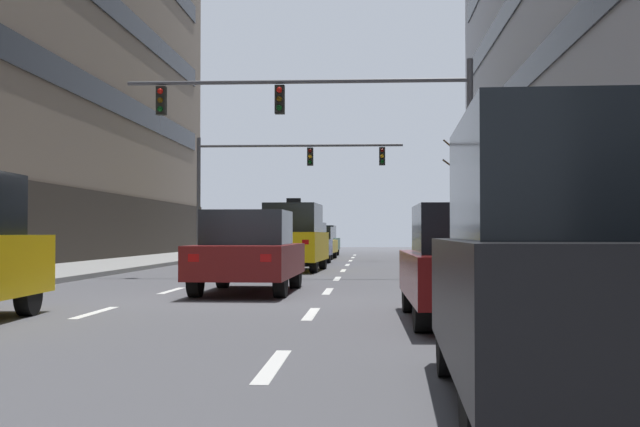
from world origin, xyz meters
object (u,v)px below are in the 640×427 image
Objects in this scene: taxi_driving_4 at (246,242)px; street_tree_0 at (467,204)px; car_parked_0 at (573,263)px; traffic_signal_0 at (345,121)px; taxi_driving_5 at (294,237)px; car_parked_1 at (472,264)px; car_driving_6 at (304,244)px; car_driving_3 at (249,252)px; taxi_driving_0 at (317,243)px; pedestrian_0 at (472,240)px; traffic_signal_1 at (274,169)px; street_tree_1 at (497,205)px; car_driving_1 at (320,241)px.

street_tree_0 is at bearing -27.15° from taxi_driving_4.
car_parked_0 is 0.43× the size of traffic_signal_0.
car_parked_1 is (3.98, -15.74, -0.30)m from taxi_driving_5.
car_driving_6 is 0.91× the size of street_tree_0.
street_tree_0 reaches higher than car_parked_1.
traffic_signal_0 reaches higher than car_parked_0.
taxi_driving_0 is at bearing 90.16° from car_driving_3.
traffic_signal_0 is (5.23, -15.64, 3.68)m from taxi_driving_4.
taxi_driving_0 is 10.54m from pedestrian_0.
pedestrian_0 is at bearing -12.18° from car_driving_6.
traffic_signal_1 is (-1.96, 11.12, 3.14)m from taxi_driving_5.
car_driving_3 reaches higher than car_parked_1.
car_driving_3 is at bearing 125.69° from car_parked_1.
street_tree_1 is at bearing -52.43° from taxi_driving_4.
car_parked_0 is at bearing -95.13° from street_tree_0.
car_driving_6 is 1.06× the size of car_parked_0.
car_driving_3 reaches higher than car_driving_6.
traffic_signal_1 is (-1.97, 21.34, 3.40)m from car_driving_3.
taxi_driving_4 is 3.02× the size of pedestrian_0.
pedestrian_0 is (6.47, -8.31, 0.24)m from taxi_driving_0.
taxi_driving_0 is at bearing 139.31° from street_tree_0.
street_tree_0 reaches higher than taxi_driving_5.
car_driving_6 is at bearing 91.09° from taxi_driving_5.
taxi_driving_5 is at bearing -145.19° from pedestrian_0.
traffic_signal_1 reaches higher than pedestrian_0.
car_parked_0 is 20.94m from street_tree_1.
street_tree_0 is at bearing 83.58° from car_parked_1.
taxi_driving_0 reaches higher than pedestrian_0.
taxi_driving_0 is 0.98× the size of car_parked_0.
car_driving_6 is at bearing 98.48° from car_parked_0.
traffic_signal_0 reaches higher than street_tree_0.
taxi_driving_0 is 4.29m from traffic_signal_1.
car_parked_1 is (7.40, -27.95, -0.03)m from taxi_driving_4.
taxi_driving_4 reaches higher than pedestrian_0.
car_parked_1 is 27.72m from traffic_signal_1.
taxi_driving_5 is 1.03× the size of car_driving_6.
car_parked_0 reaches higher than car_parked_1.
car_parked_1 is at bearing -75.17° from taxi_driving_4.
taxi_driving_0 reaches higher than car_driving_1.
car_parked_0 is at bearing -83.30° from taxi_driving_0.
traffic_signal_1 is at bearing 141.48° from pedestrian_0.
car_driving_3 is 0.92× the size of street_tree_0.
street_tree_0 is at bearing -58.31° from car_driving_1.
car_parked_0 reaches higher than taxi_driving_0.
taxi_driving_5 is 0.46× the size of traffic_signal_0.
street_tree_0 is at bearing -40.69° from taxi_driving_0.
traffic_signal_0 is (1.86, -16.21, 3.74)m from taxi_driving_0.
taxi_driving_4 is 16.90m from traffic_signal_0.
car_parked_0 reaches higher than taxi_driving_4.
taxi_driving_0 is 0.85× the size of street_tree_0.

